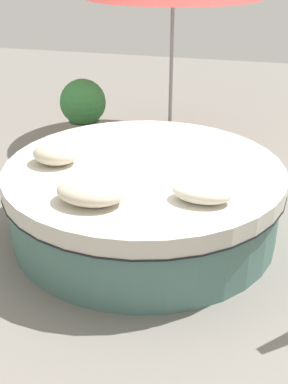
% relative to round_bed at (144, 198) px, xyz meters
% --- Properties ---
extents(ground_plane, '(16.00, 16.00, 0.00)m').
position_rel_round_bed_xyz_m(ground_plane, '(0.00, 0.00, -0.34)').
color(ground_plane, gray).
extents(round_bed, '(2.52, 2.52, 0.67)m').
position_rel_round_bed_xyz_m(round_bed, '(0.00, 0.00, 0.00)').
color(round_bed, '#4C726B').
rests_on(round_bed, ground_plane).
extents(throw_pillow_0, '(0.41, 0.36, 0.19)m').
position_rel_round_bed_xyz_m(throw_pillow_0, '(-0.77, -0.16, 0.42)').
color(throw_pillow_0, beige).
rests_on(throw_pillow_0, round_bed).
extents(throw_pillow_1, '(0.54, 0.39, 0.17)m').
position_rel_round_bed_xyz_m(throw_pillow_1, '(-0.21, -0.78, 0.41)').
color(throw_pillow_1, beige).
rests_on(throw_pillow_1, round_bed).
extents(throw_pillow_2, '(0.46, 0.30, 0.15)m').
position_rel_round_bed_xyz_m(throw_pillow_2, '(0.61, -0.53, 0.40)').
color(throw_pillow_2, silver).
rests_on(throw_pillow_2, round_bed).
extents(planter, '(0.60, 0.60, 0.89)m').
position_rel_round_bed_xyz_m(planter, '(-1.36, 1.94, 0.16)').
color(planter, gray).
rests_on(planter, ground_plane).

